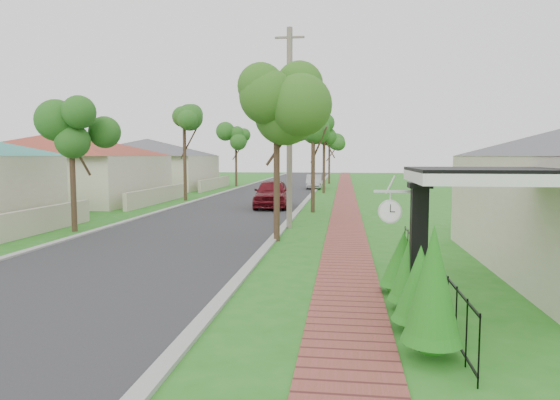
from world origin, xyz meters
The scene contains 16 objects.
ground centered at (0.00, 0.00, 0.00)m, with size 160.00×160.00×0.00m, color #246E1A.
road centered at (-3.00, 20.00, 0.00)m, with size 7.00×120.00×0.02m, color #28282B.
kerb_right centered at (0.65, 20.00, 0.00)m, with size 0.30×120.00×0.10m, color #9E9E99.
kerb_left centered at (-6.65, 20.00, 0.00)m, with size 0.30×120.00×0.10m, color #9E9E99.
sidewalk centered at (3.25, 20.00, 0.00)m, with size 1.50×120.00×0.03m, color #96403C.
porch_post centered at (4.55, -1.00, 1.12)m, with size 0.48×0.48×2.52m.
picket_fence centered at (4.90, 0.00, 0.53)m, with size 0.03×8.02×1.00m.
street_trees centered at (-2.87, 26.84, 4.54)m, with size 10.70×37.65×5.89m.
hedge_row centered at (4.45, -1.35, 0.79)m, with size 0.90×4.47×2.13m.
far_house_red centered at (-14.97, 20.00, 2.34)m, with size 15.56×15.56×4.60m.
far_house_grey centered at (-14.97, 34.00, 2.34)m, with size 15.56×15.56×4.60m.
parked_car_red centered at (-1.00, 18.07, 0.82)m, with size 1.94×4.83×1.65m, color #5D0E15.
parked_car_white centered at (0.40, 35.10, 0.64)m, with size 1.35×3.87×1.27m, color #BCBCBE.
near_tree centered at (0.80, 6.83, 4.70)m, with size 2.30×2.30×5.89m.
utility_pole centered at (0.90, 10.00, 4.15)m, with size 1.20×0.24×8.17m.
station_clock centered at (4.05, -0.60, 1.95)m, with size 0.77×0.13×0.65m.
Camera 1 is at (3.16, -10.48, 3.00)m, focal length 32.00 mm.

